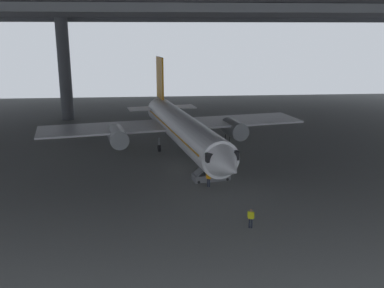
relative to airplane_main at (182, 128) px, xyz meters
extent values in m
plane|color=slate|center=(0.55, -5.55, -3.43)|extent=(110.00, 110.00, 0.00)
cylinder|color=#4C4F54|center=(-18.40, 23.67, 5.19)|extent=(2.09, 2.09, 17.22)
cube|color=#38383D|center=(0.55, 8.20, 14.40)|extent=(121.00, 99.00, 1.20)
cube|color=#4C4F54|center=(0.55, -16.55, 13.40)|extent=(115.50, 0.50, 0.70)
cube|color=#4C4F54|center=(0.55, 24.70, 13.40)|extent=(115.50, 0.50, 0.70)
cylinder|color=white|center=(0.12, -0.62, 0.02)|extent=(8.89, 27.73, 3.69)
cone|color=white|center=(3.07, -15.76, 0.02)|extent=(4.40, 5.04, 3.62)
cube|color=black|center=(2.62, -13.47, 0.48)|extent=(3.58, 3.14, 0.81)
cone|color=white|center=(-2.83, 14.53, 0.39)|extent=(4.21, 6.40, 3.14)
cube|color=orange|center=(-2.38, 12.24, 4.89)|extent=(1.01, 4.00, 6.04)
cube|color=white|center=(0.35, 11.74, 0.57)|extent=(5.19, 3.87, 0.16)
cube|color=white|center=(-4.73, 10.76, 0.57)|extent=(5.19, 3.87, 0.16)
cube|color=white|center=(8.66, 5.59, -0.35)|extent=(16.45, 9.55, 0.24)
cylinder|color=#9EA3A8|center=(7.23, 3.27, -1.00)|extent=(3.17, 5.15, 2.29)
cube|color=white|center=(-10.13, 1.93, -0.35)|extent=(16.45, 9.55, 0.24)
cylinder|color=#9EA3A8|center=(-7.92, 0.31, -1.00)|extent=(3.17, 5.15, 2.29)
cube|color=orange|center=(0.12, -0.62, 0.30)|extent=(8.58, 25.77, 0.16)
cylinder|color=#9EA3A8|center=(1.89, -9.68, -2.18)|extent=(0.20, 0.20, 1.15)
cylinder|color=black|center=(1.89, -9.68, -2.98)|extent=(0.47, 0.94, 0.90)
cylinder|color=#9EA3A8|center=(2.01, 2.49, -2.18)|extent=(0.20, 0.20, 1.15)
cylinder|color=black|center=(2.01, 2.49, -2.98)|extent=(0.47, 0.94, 0.90)
cylinder|color=#9EA3A8|center=(-2.80, 1.55, -2.18)|extent=(0.20, 0.20, 1.15)
cylinder|color=black|center=(-2.80, 1.55, -2.98)|extent=(0.47, 0.94, 0.90)
cube|color=slate|center=(2.43, -9.74, -3.08)|extent=(4.01, 2.20, 0.70)
cube|color=slate|center=(2.43, -9.74, -1.26)|extent=(3.71, 1.95, 3.02)
cube|color=slate|center=(4.12, -9.41, 0.20)|extent=(1.33, 1.49, 0.12)
cylinder|color=black|center=(4.01, -8.83, 0.70)|extent=(0.06, 0.06, 1.00)
cylinder|color=black|center=(4.24, -10.00, 0.70)|extent=(0.06, 0.06, 1.00)
cylinder|color=black|center=(3.82, -8.76, -3.28)|extent=(0.32, 0.18, 0.30)
cylinder|color=black|center=(4.09, -10.14, -3.28)|extent=(0.32, 0.18, 0.30)
cylinder|color=black|center=(0.77, -9.35, -3.28)|extent=(0.32, 0.18, 0.30)
cylinder|color=black|center=(1.04, -10.73, -3.28)|extent=(0.32, 0.18, 0.30)
cylinder|color=#232838|center=(3.98, -21.16, -3.03)|extent=(0.14, 0.14, 0.80)
cylinder|color=#232838|center=(4.13, -21.24, -3.03)|extent=(0.14, 0.14, 0.80)
cube|color=yellow|center=(4.05, -21.20, -2.35)|extent=(0.42, 0.37, 0.57)
cylinder|color=yellow|center=(3.85, -21.09, -2.32)|extent=(0.09, 0.09, 0.54)
cylinder|color=yellow|center=(4.26, -21.31, -2.32)|extent=(0.09, 0.09, 0.54)
sphere|color=#8C6647|center=(4.05, -21.20, -1.95)|extent=(0.22, 0.22, 0.22)
cylinder|color=#232838|center=(1.83, -11.75, -3.00)|extent=(0.14, 0.14, 0.86)
cylinder|color=#232838|center=(1.98, -11.84, -3.00)|extent=(0.14, 0.14, 0.86)
cube|color=orange|center=(1.91, -11.79, -2.27)|extent=(0.42, 0.37, 0.61)
cylinder|color=orange|center=(1.71, -11.67, -2.24)|extent=(0.09, 0.09, 0.58)
cylinder|color=orange|center=(2.10, -11.91, -2.24)|extent=(0.09, 0.09, 0.58)
sphere|color=brown|center=(1.91, -11.79, -1.83)|extent=(0.23, 0.23, 0.23)
cube|color=yellow|center=(4.46, 11.19, -2.88)|extent=(1.48, 2.34, 0.70)
cylinder|color=black|center=(4.90, 10.32, -3.21)|extent=(0.24, 0.46, 0.44)
cylinder|color=black|center=(3.81, 10.47, -3.21)|extent=(0.24, 0.46, 0.44)
cylinder|color=black|center=(5.11, 11.91, -3.21)|extent=(0.24, 0.46, 0.44)
cylinder|color=black|center=(4.02, 12.05, -3.21)|extent=(0.24, 0.46, 0.44)
camera|label=1|loc=(-3.27, -51.71, 11.63)|focal=40.17mm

